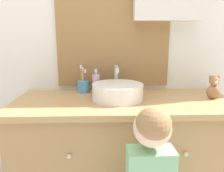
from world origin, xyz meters
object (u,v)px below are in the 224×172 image
toothbrush_holder (83,86)px  soap_dispenser (96,84)px  teddy_bear (214,88)px  sink_basin (118,91)px

toothbrush_holder → soap_dispenser: 0.10m
teddy_bear → soap_dispenser: bearing=168.1°
toothbrush_holder → soap_dispenser: size_ratio=1.14×
sink_basin → teddy_bear: sink_basin is taller
toothbrush_holder → teddy_bear: size_ratio=1.29×
soap_dispenser → sink_basin: bearing=-45.3°
teddy_bear → toothbrush_holder: bearing=167.2°
toothbrush_holder → soap_dispenser: (0.09, -0.03, 0.02)m
sink_basin → soap_dispenser: bearing=134.7°
sink_basin → teddy_bear: (0.60, -0.01, 0.02)m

